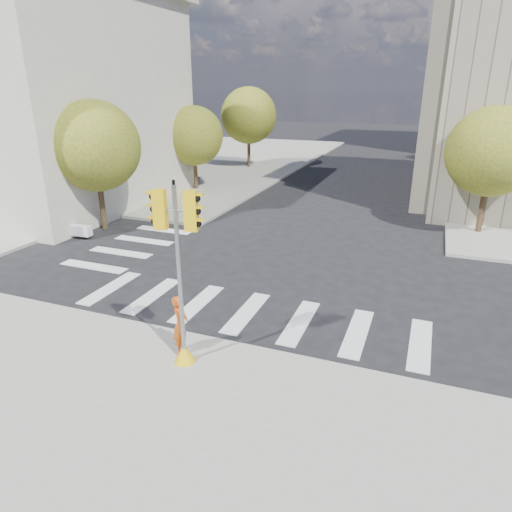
# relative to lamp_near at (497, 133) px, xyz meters

# --- Properties ---
(ground) EXTENTS (160.00, 160.00, 0.00)m
(ground) POSITION_rel_lamp_near_xyz_m (-8.00, -14.00, -4.58)
(ground) COLOR black
(ground) RESTS_ON ground
(sidewalk_far_left) EXTENTS (28.00, 40.00, 0.15)m
(sidewalk_far_left) POSITION_rel_lamp_near_xyz_m (-28.00, 12.00, -4.50)
(sidewalk_far_left) COLOR gray
(sidewalk_far_left) RESTS_ON ground
(classical_building) EXTENTS (19.00, 15.00, 12.70)m
(classical_building) POSITION_rel_lamp_near_xyz_m (-28.00, -6.00, 1.86)
(classical_building) COLOR beige
(classical_building) RESTS_ON ground
(tree_lw_near) EXTENTS (4.40, 4.40, 6.41)m
(tree_lw_near) POSITION_rel_lamp_near_xyz_m (-18.50, -10.00, -0.38)
(tree_lw_near) COLOR #382616
(tree_lw_near) RESTS_ON ground
(tree_lw_mid) EXTENTS (4.00, 4.00, 5.77)m
(tree_lw_mid) POSITION_rel_lamp_near_xyz_m (-18.50, 0.00, -0.82)
(tree_lw_mid) COLOR #382616
(tree_lw_mid) RESTS_ON ground
(tree_lw_far) EXTENTS (4.80, 4.80, 6.95)m
(tree_lw_far) POSITION_rel_lamp_near_xyz_m (-18.50, 10.00, -0.04)
(tree_lw_far) COLOR #382616
(tree_lw_far) RESTS_ON ground
(tree_re_near) EXTENTS (4.20, 4.20, 6.16)m
(tree_re_near) POSITION_rel_lamp_near_xyz_m (-0.50, -4.00, -0.53)
(tree_re_near) COLOR #382616
(tree_re_near) RESTS_ON ground
(tree_re_mid) EXTENTS (4.60, 4.60, 6.66)m
(tree_re_mid) POSITION_rel_lamp_near_xyz_m (-0.50, 8.00, -0.23)
(tree_re_mid) COLOR #382616
(tree_re_mid) RESTS_ON ground
(tree_re_far) EXTENTS (4.00, 4.00, 5.88)m
(tree_re_far) POSITION_rel_lamp_near_xyz_m (-0.50, 20.00, -0.71)
(tree_re_far) COLOR #382616
(tree_re_far) RESTS_ON ground
(lamp_near) EXTENTS (0.35, 0.18, 8.11)m
(lamp_near) POSITION_rel_lamp_near_xyz_m (0.00, 0.00, 0.00)
(lamp_near) COLOR black
(lamp_near) RESTS_ON sidewalk_far_right
(lamp_far) EXTENTS (0.35, 0.18, 8.11)m
(lamp_far) POSITION_rel_lamp_near_xyz_m (0.00, 14.00, 0.00)
(lamp_far) COLOR black
(lamp_far) RESTS_ON sidewalk_far_right
(traffic_signal) EXTENTS (1.08, 0.56, 4.82)m
(traffic_signal) POSITION_rel_lamp_near_xyz_m (-8.46, -19.39, -2.38)
(traffic_signal) COLOR #E7B50C
(traffic_signal) RESTS_ON sidewalk_near
(photographer) EXTENTS (0.59, 0.71, 1.67)m
(photographer) POSITION_rel_lamp_near_xyz_m (-8.76, -19.00, -3.59)
(photographer) COLOR #D45814
(photographer) RESTS_ON sidewalk_near
(planter_wall) EXTENTS (6.01, 0.75, 0.50)m
(planter_wall) POSITION_rel_lamp_near_xyz_m (-21.00, -11.84, -4.18)
(planter_wall) COLOR silver
(planter_wall) RESTS_ON sidewalk_left_near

